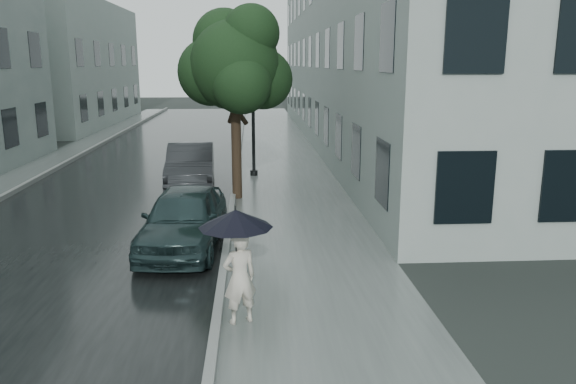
{
  "coord_description": "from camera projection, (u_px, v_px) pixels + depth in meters",
  "views": [
    {
      "loc": [
        -0.97,
        -9.31,
        4.06
      ],
      "look_at": [
        -0.21,
        2.61,
        1.3
      ],
      "focal_mm": 35.0,
      "sensor_mm": 36.0,
      "label": 1
    }
  ],
  "objects": [
    {
      "name": "kerb_far",
      "position": [
        51.0,
        171.0,
        21.14
      ],
      "size": [
        0.15,
        60.0,
        0.15
      ],
      "primitive_type": "cube",
      "color": "slate",
      "rests_on": "ground"
    },
    {
      "name": "umbrella",
      "position": [
        236.0,
        219.0,
        8.54
      ],
      "size": [
        1.46,
        1.46,
        0.99
      ],
      "rotation": [
        0.0,
        0.0,
        -0.33
      ],
      "color": "black",
      "rests_on": "ground"
    },
    {
      "name": "asphalt_road",
      "position": [
        145.0,
        172.0,
        21.38
      ],
      "size": [
        6.85,
        60.0,
        0.0
      ],
      "primitive_type": "cube",
      "color": "black",
      "rests_on": "ground"
    },
    {
      "name": "street_tree",
      "position": [
        235.0,
        64.0,
        16.47
      ],
      "size": [
        3.44,
        3.13,
        5.71
      ],
      "color": "#332619",
      "rests_on": "ground"
    },
    {
      "name": "pedestrian",
      "position": [
        240.0,
        278.0,
        8.81
      ],
      "size": [
        0.65,
        0.55,
        1.51
      ],
      "primitive_type": "imported",
      "rotation": [
        0.0,
        0.0,
        3.54
      ],
      "color": "beige",
      "rests_on": "sidewalk"
    },
    {
      "name": "car_far",
      "position": [
        191.0,
        165.0,
        18.81
      ],
      "size": [
        1.75,
        4.38,
        1.42
      ],
      "primitive_type": "imported",
      "rotation": [
        0.0,
        0.0,
        0.06
      ],
      "color": "#222527",
      "rests_on": "ground"
    },
    {
      "name": "kerb_near",
      "position": [
        237.0,
        169.0,
        21.58
      ],
      "size": [
        0.15,
        60.0,
        0.15
      ],
      "primitive_type": "cube",
      "color": "slate",
      "rests_on": "ground"
    },
    {
      "name": "car_near",
      "position": [
        184.0,
        218.0,
        12.42
      ],
      "size": [
        1.92,
        4.14,
        1.37
      ],
      "primitive_type": "imported",
      "rotation": [
        0.0,
        0.0,
        -0.07
      ],
      "color": "#1A2C2D",
      "rests_on": "ground"
    },
    {
      "name": "building_far_b",
      "position": [
        59.0,
        64.0,
        37.44
      ],
      "size": [
        7.02,
        18.0,
        8.0
      ],
      "color": "gray",
      "rests_on": "ground"
    },
    {
      "name": "building_near",
      "position": [
        379.0,
        54.0,
        28.32
      ],
      "size": [
        7.02,
        36.0,
        9.0
      ],
      "color": "gray",
      "rests_on": "ground"
    },
    {
      "name": "lamp_post",
      "position": [
        249.0,
        94.0,
        20.0
      ],
      "size": [
        0.82,
        0.47,
        5.19
      ],
      "rotation": [
        0.0,
        0.0,
        0.33
      ],
      "color": "black",
      "rests_on": "ground"
    },
    {
      "name": "sidewalk",
      "position": [
        284.0,
        170.0,
        21.71
      ],
      "size": [
        3.5,
        60.0,
        0.01
      ],
      "primitive_type": "cube",
      "color": "slate",
      "rests_on": "ground"
    },
    {
      "name": "ground",
      "position": [
        309.0,
        295.0,
        10.03
      ],
      "size": [
        120.0,
        120.0,
        0.0
      ],
      "primitive_type": "plane",
      "color": "black",
      "rests_on": "ground"
    },
    {
      "name": "sidewalk_far",
      "position": [
        26.0,
        173.0,
        21.1
      ],
      "size": [
        1.7,
        60.0,
        0.01
      ],
      "primitive_type": "cube",
      "color": "#4C5451",
      "rests_on": "ground"
    }
  ]
}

